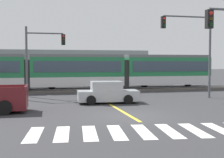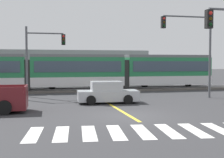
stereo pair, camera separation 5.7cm
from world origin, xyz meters
TOP-DOWN VIEW (x-y plane):
  - ground_plane at (0.00, 0.00)m, footprint 200.00×200.00m
  - track_bed at (0.00, 15.02)m, footprint 120.00×4.00m
  - rail_near at (0.00, 14.30)m, footprint 120.00×0.08m
  - rail_far at (0.00, 15.74)m, footprint 120.00×0.08m
  - light_rail_tram at (-0.93, 15.01)m, footprint 28.00×2.64m
  - crosswalk_stripe_0 at (-4.92, -3.19)m, footprint 0.89×2.85m
  - crosswalk_stripe_1 at (-3.82, -3.32)m, footprint 0.89×2.85m
  - crosswalk_stripe_2 at (-2.73, -3.45)m, footprint 0.89×2.85m
  - crosswalk_stripe_3 at (-1.64, -3.58)m, footprint 0.89×2.85m
  - crosswalk_stripe_4 at (-0.55, -3.71)m, footprint 0.89×2.85m
  - crosswalk_stripe_5 at (0.55, -3.84)m, footprint 0.89×2.85m
  - crosswalk_stripe_6 at (1.64, -3.97)m, footprint 0.89×2.85m
  - crosswalk_stripe_7 at (2.73, -4.10)m, footprint 0.89×2.85m
  - lane_centre_line at (0.00, 5.62)m, footprint 0.20×14.79m
  - sedan_crossing at (-0.00, 5.40)m, footprint 4.30×2.12m
  - traffic_light_mid_right at (7.29, 6.65)m, footprint 4.25×0.38m
  - traffic_light_far_left at (-4.51, 10.79)m, footprint 3.25×0.38m
  - building_backdrop_far at (-2.63, 25.78)m, footprint 23.96×6.00m

SIDE VIEW (x-z plane):
  - ground_plane at x=0.00m, z-range 0.00..0.00m
  - lane_centre_line at x=0.00m, z-range 0.00..0.01m
  - crosswalk_stripe_0 at x=-4.92m, z-range 0.00..0.01m
  - crosswalk_stripe_1 at x=-3.82m, z-range 0.00..0.01m
  - crosswalk_stripe_2 at x=-2.73m, z-range 0.00..0.01m
  - crosswalk_stripe_3 at x=-1.64m, z-range 0.00..0.01m
  - crosswalk_stripe_4 at x=-0.55m, z-range 0.00..0.01m
  - crosswalk_stripe_5 at x=0.55m, z-range 0.00..0.01m
  - crosswalk_stripe_6 at x=1.64m, z-range 0.00..0.01m
  - crosswalk_stripe_7 at x=2.73m, z-range 0.00..0.01m
  - track_bed at x=0.00m, z-range 0.00..0.18m
  - rail_near at x=0.00m, z-range 0.18..0.28m
  - rail_far at x=0.00m, z-range 0.18..0.28m
  - sedan_crossing at x=0.00m, z-range -0.06..1.46m
  - light_rail_tram at x=-0.93m, z-range 0.33..3.76m
  - building_backdrop_far at x=-2.63m, z-range 0.00..4.36m
  - traffic_light_far_left at x=-4.51m, z-range 0.86..6.64m
  - traffic_light_mid_right at x=7.29m, z-range 1.11..7.89m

